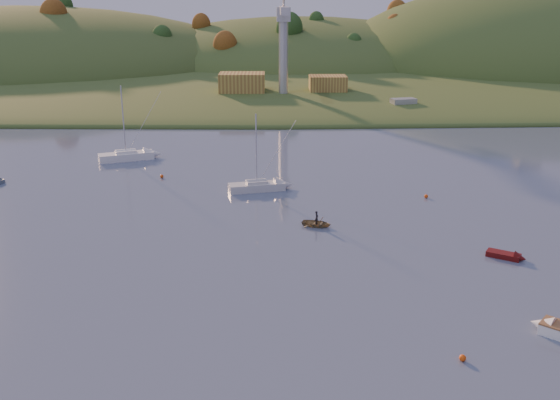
{
  "coord_description": "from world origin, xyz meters",
  "views": [
    {
      "loc": [
        -1.2,
        -30.02,
        24.66
      ],
      "look_at": [
        -0.17,
        34.41,
        3.66
      ],
      "focal_mm": 40.0,
      "sensor_mm": 36.0,
      "label": 1
    }
  ],
  "objects_px": {
    "sailboat_far": "(257,186)",
    "canoe": "(317,223)",
    "sailboat_near": "(126,155)",
    "red_tender": "(511,257)"
  },
  "relations": [
    {
      "from": "canoe",
      "to": "red_tender",
      "type": "relative_size",
      "value": 0.87
    },
    {
      "from": "sailboat_near",
      "to": "sailboat_far",
      "type": "relative_size",
      "value": 1.14
    },
    {
      "from": "sailboat_far",
      "to": "canoe",
      "type": "height_order",
      "value": "sailboat_far"
    },
    {
      "from": "sailboat_near",
      "to": "canoe",
      "type": "relative_size",
      "value": 3.52
    },
    {
      "from": "sailboat_far",
      "to": "canoe",
      "type": "bearing_deg",
      "value": -76.03
    },
    {
      "from": "sailboat_near",
      "to": "canoe",
      "type": "bearing_deg",
      "value": -67.9
    },
    {
      "from": "sailboat_near",
      "to": "red_tender",
      "type": "relative_size",
      "value": 3.05
    },
    {
      "from": "canoe",
      "to": "red_tender",
      "type": "xyz_separation_m",
      "value": [
        18.58,
        -9.59,
        -0.08
      ]
    },
    {
      "from": "sailboat_near",
      "to": "canoe",
      "type": "height_order",
      "value": "sailboat_near"
    },
    {
      "from": "sailboat_near",
      "to": "red_tender",
      "type": "bearing_deg",
      "value": -61.2
    }
  ]
}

